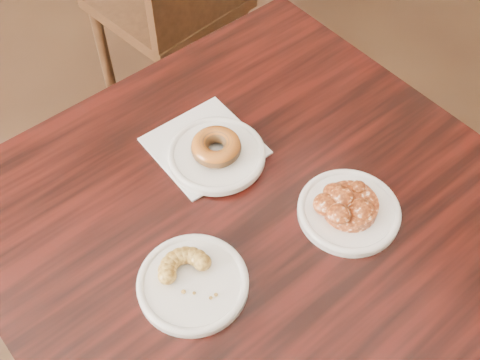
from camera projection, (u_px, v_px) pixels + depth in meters
name	position (u px, v px, depth m)	size (l,w,h in m)	color
cafe_table	(258.00, 317.00, 1.27)	(0.84, 0.84, 0.75)	black
chair_far	(167.00, 1.00, 1.80)	(0.42, 0.42, 0.90)	black
napkin	(205.00, 146.00, 1.06)	(0.17, 0.17, 0.00)	white
plate_donut	(217.00, 155.00, 1.04)	(0.17, 0.17, 0.01)	white
plate_cruller	(193.00, 284.00, 0.89)	(0.17, 0.17, 0.01)	white
plate_fritter	(349.00, 212.00, 0.97)	(0.17, 0.17, 0.01)	white
glazed_donut	(216.00, 147.00, 1.02)	(0.09, 0.09, 0.03)	maroon
apple_fritter	(351.00, 204.00, 0.95)	(0.13, 0.13, 0.03)	#421707
cruller_fragment	(192.00, 278.00, 0.88)	(0.09, 0.09, 0.03)	brown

